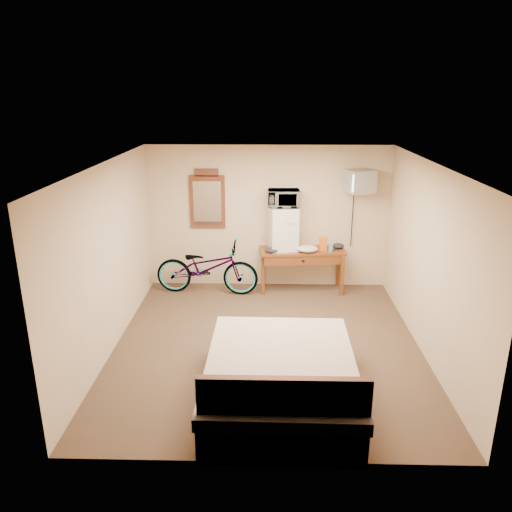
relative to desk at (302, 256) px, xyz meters
The scene contains 13 objects.
room 2.17m from the desk, 106.67° to the right, with size 4.60×4.64×2.50m.
desk is the anchor object (origin of this frame).
mini_fridge 0.60m from the desk, behind, with size 0.53×0.52×0.75m.
microwave 1.06m from the desk, behind, with size 0.52×0.35×0.29m, color silver.
snack_bag 0.42m from the desk, ahead, with size 0.12×0.07×0.23m, color orange.
blue_cup 0.51m from the desk, ahead, with size 0.07×0.07×0.13m, color #3993C2.
cloth_cream 0.21m from the desk, 53.31° to the right, with size 0.36×0.28×0.11m, color beige.
cloth_dark_a 0.57m from the desk, 164.31° to the right, with size 0.23×0.17×0.09m, color black.
cloth_dark_b 0.66m from the desk, 10.02° to the left, with size 0.21×0.17×0.09m, color black.
crt_television 1.59m from the desk, ahead, with size 0.52×0.62×0.37m.
wall_mirror 1.91m from the desk, behind, with size 0.61×0.04×1.04m.
bicycle 1.66m from the desk, behind, with size 0.62×1.77×0.93m, color black.
bed 3.41m from the desk, 97.45° to the right, with size 1.68×2.21×0.90m.
Camera 1 is at (0.00, -6.19, 3.37)m, focal length 35.00 mm.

